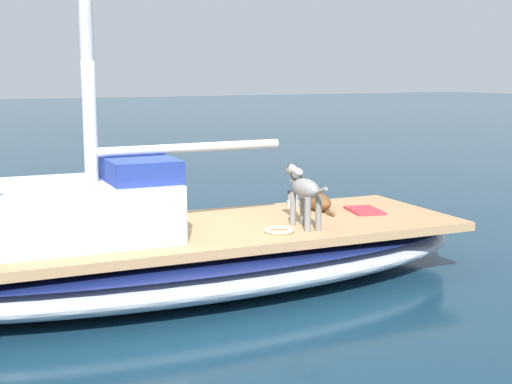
# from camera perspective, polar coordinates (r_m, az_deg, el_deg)

# --- Properties ---
(ground_plane) EXTENTS (120.00, 120.00, 0.00)m
(ground_plane) POSITION_cam_1_polar(r_m,az_deg,el_deg) (8.12, -6.33, -7.59)
(ground_plane) COLOR #143347
(sailboat_main) EXTENTS (2.94, 7.37, 0.66)m
(sailboat_main) POSITION_cam_1_polar(r_m,az_deg,el_deg) (8.03, -6.37, -5.31)
(sailboat_main) COLOR #B2B7C1
(sailboat_main) RESTS_ON ground
(cabin_house) EXTENTS (1.53, 2.30, 0.84)m
(cabin_house) POSITION_cam_1_polar(r_m,az_deg,el_deg) (7.63, -14.49, -1.17)
(cabin_house) COLOR silver
(cabin_house) RESTS_ON sailboat_main
(dog_grey) EXTENTS (0.94, 0.26, 0.70)m
(dog_grey) POSITION_cam_1_polar(r_m,az_deg,el_deg) (8.00, 3.84, 0.16)
(dog_grey) COLOR gray
(dog_grey) RESTS_ON sailboat_main
(dog_brown) EXTENTS (0.95, 0.34, 0.22)m
(dog_brown) POSITION_cam_1_polar(r_m,az_deg,el_deg) (9.09, 4.84, -0.73)
(dog_brown) COLOR brown
(dog_brown) RESTS_ON sailboat_main
(deck_winch) EXTENTS (0.16, 0.16, 0.21)m
(deck_winch) POSITION_cam_1_polar(r_m,az_deg,el_deg) (9.26, 2.99, -0.57)
(deck_winch) COLOR #B7B7BC
(deck_winch) RESTS_ON sailboat_main
(coiled_rope) EXTENTS (0.32, 0.32, 0.04)m
(coiled_rope) POSITION_cam_1_polar(r_m,az_deg,el_deg) (7.79, 1.84, -3.08)
(coiled_rope) COLOR beige
(coiled_rope) RESTS_ON sailboat_main
(deck_towel) EXTENTS (0.63, 0.49, 0.03)m
(deck_towel) POSITION_cam_1_polar(r_m,az_deg,el_deg) (9.04, 8.66, -1.47)
(deck_towel) COLOR #C6333D
(deck_towel) RESTS_ON sailboat_main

